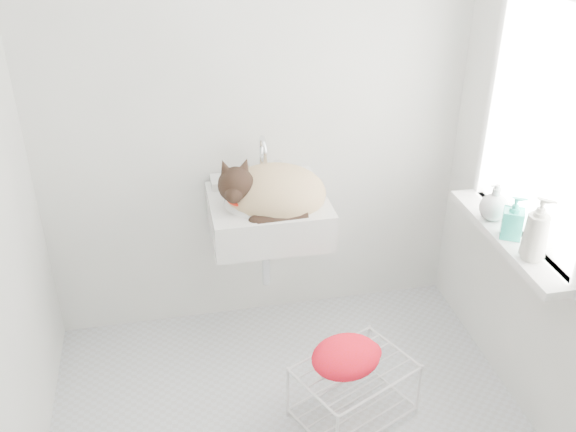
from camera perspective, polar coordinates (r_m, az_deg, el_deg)
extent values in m
cube|color=white|center=(3.21, -3.02, 9.96)|extent=(2.20, 0.02, 2.50)
cube|color=white|center=(2.74, 23.96, 3.83)|extent=(0.02, 2.00, 2.50)
cube|color=white|center=(2.84, 21.97, 7.37)|extent=(0.01, 0.80, 1.00)
cube|color=white|center=(2.84, 21.71, 7.36)|extent=(0.04, 0.90, 1.10)
cube|color=white|center=(3.02, 18.96, -1.82)|extent=(0.16, 0.88, 0.04)
cube|color=silver|center=(3.14, -1.76, 1.54)|extent=(0.57, 0.50, 0.23)
ellipsoid|color=tan|center=(3.12, -1.20, 1.99)|extent=(0.54, 0.49, 0.24)
sphere|color=black|center=(2.98, -4.36, 2.90)|extent=(0.21, 0.21, 0.17)
torus|color=red|center=(3.00, -3.93, 2.04)|extent=(0.18, 0.18, 0.07)
cube|color=silver|center=(3.10, 5.83, -15.19)|extent=(0.60, 0.53, 0.30)
ellipsoid|color=red|center=(2.96, 5.13, -12.87)|extent=(0.38, 0.31, 0.13)
imported|color=beige|center=(2.87, 20.71, -3.50)|extent=(0.13, 0.13, 0.24)
imported|color=teal|center=(2.99, 19.05, -1.73)|extent=(0.12, 0.12, 0.19)
imported|color=silver|center=(3.12, 17.62, -0.19)|extent=(0.14, 0.14, 0.17)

